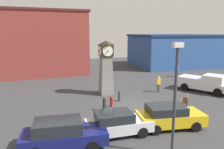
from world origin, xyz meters
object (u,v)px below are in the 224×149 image
object	(u,v)px
bollard_mid_row	(111,101)
bollard_far_row	(119,96)
bollard_near_tower	(105,104)
car_near_tower	(117,123)
clock_tower	(106,68)
pickup_truck	(205,83)
pedestrian_by_cars	(158,83)
pedestrian_near_bench	(178,70)
car_navy_sedan	(63,134)
street_lamp_near_road	(175,91)
bench	(186,100)
car_by_building	(169,116)

from	to	relation	value
bollard_mid_row	bollard_far_row	xyz separation A→B (m)	(1.12, 1.15, 0.05)
bollard_near_tower	car_near_tower	world-z (taller)	car_near_tower
car_near_tower	clock_tower	bearing A→B (deg)	77.43
pickup_truck	pedestrian_by_cars	distance (m)	4.86
bollard_far_row	car_near_tower	distance (m)	6.52
pedestrian_near_bench	bollard_far_row	bearing A→B (deg)	-146.25
car_navy_sedan	street_lamp_near_road	distance (m)	6.23
bench	street_lamp_near_road	bearing A→B (deg)	-131.37
bollard_near_tower	bollard_mid_row	xyz separation A→B (m)	(0.79, 0.69, -0.10)
car_navy_sedan	car_near_tower	bearing A→B (deg)	8.71
pickup_truck	bollard_near_tower	bearing A→B (deg)	-169.58
pedestrian_by_cars	bollard_near_tower	bearing A→B (deg)	-153.27
bollard_near_tower	bollard_far_row	distance (m)	2.66
street_lamp_near_road	pedestrian_near_bench	bearing A→B (deg)	54.35
bollard_near_tower	car_by_building	xyz separation A→B (m)	(3.06, -4.32, 0.22)
car_navy_sedan	bench	xyz separation A→B (m)	(10.52, 3.66, -0.27)
bollard_far_row	car_navy_sedan	xyz separation A→B (m)	(-5.64, -6.58, 0.30)
street_lamp_near_road	car_near_tower	bearing A→B (deg)	122.70
car_near_tower	car_by_building	size ratio (longest dim) A/B	0.89
pedestrian_by_cars	bench	bearing A→B (deg)	-90.03
car_near_tower	bench	size ratio (longest dim) A/B	2.52
bollard_mid_row	pedestrian_by_cars	xyz separation A→B (m)	(6.00, 2.73, 0.49)
bollard_mid_row	pickup_truck	world-z (taller)	pickup_truck
pedestrian_near_bench	pedestrian_by_cars	distance (m)	8.98
bollard_mid_row	street_lamp_near_road	distance (m)	8.38
pedestrian_near_bench	street_lamp_near_road	distance (m)	20.65
clock_tower	bollard_far_row	distance (m)	3.42
car_near_tower	car_by_building	world-z (taller)	car_by_building
car_by_building	pedestrian_by_cars	bearing A→B (deg)	64.29
car_navy_sedan	car_by_building	xyz separation A→B (m)	(6.79, 0.40, -0.02)
bollard_mid_row	bollard_far_row	distance (m)	1.61
bollard_near_tower	car_by_building	size ratio (longest dim) A/B	0.24
clock_tower	car_near_tower	distance (m)	9.09
bollard_near_tower	car_navy_sedan	world-z (taller)	car_navy_sedan
bollard_mid_row	car_navy_sedan	bearing A→B (deg)	-129.83
bollard_near_tower	pedestrian_near_bench	distance (m)	16.43
car_navy_sedan	car_by_building	distance (m)	6.81
bollard_mid_row	car_navy_sedan	xyz separation A→B (m)	(-4.52, -5.42, 0.34)
clock_tower	bench	bearing A→B (deg)	-46.02
car_navy_sedan	bench	world-z (taller)	car_navy_sedan
bench	pedestrian_by_cars	xyz separation A→B (m)	(0.00, 4.49, 0.42)
bollard_far_row	pedestrian_near_bench	bearing A→B (deg)	33.75
clock_tower	pickup_truck	size ratio (longest dim) A/B	0.92
pedestrian_near_bench	bollard_near_tower	bearing A→B (deg)	-144.61
bollard_near_tower	bollard_mid_row	world-z (taller)	bollard_near_tower
clock_tower	car_by_building	size ratio (longest dim) A/B	1.19
bollard_mid_row	car_navy_sedan	distance (m)	7.07
bollard_mid_row	car_navy_sedan	world-z (taller)	car_navy_sedan
bollard_near_tower	pickup_truck	bearing A→B (deg)	10.42
car_navy_sedan	pedestrian_near_bench	xyz separation A→B (m)	(17.12, 14.24, 0.19)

